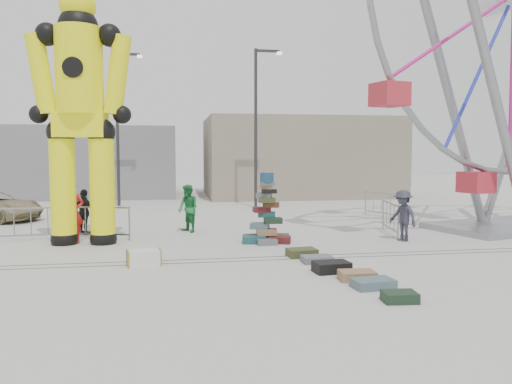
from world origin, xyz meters
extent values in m
plane|color=#9E9E99|center=(0.00, 0.00, 0.00)|extent=(90.00, 90.00, 0.00)
cube|color=#47443F|center=(0.00, 0.60, 0.00)|extent=(40.00, 0.04, 0.01)
cube|color=#47443F|center=(0.00, 1.00, 0.00)|extent=(40.00, 0.04, 0.01)
cube|color=gray|center=(7.00, 20.00, 2.50)|extent=(12.00, 8.00, 5.00)
cube|color=gray|center=(-6.00, 22.00, 2.20)|extent=(10.00, 8.00, 4.40)
cylinder|color=#2D2D30|center=(3.00, 13.00, 4.00)|extent=(0.16, 0.16, 8.00)
cube|color=#2D2D30|center=(3.60, 13.00, 7.90)|extent=(1.20, 0.15, 0.12)
cube|color=silver|center=(4.20, 13.00, 7.80)|extent=(0.25, 0.25, 0.12)
cylinder|color=#2D2D30|center=(-4.00, 15.00, 4.00)|extent=(0.16, 0.16, 8.00)
cube|color=#2D2D30|center=(-3.40, 15.00, 7.90)|extent=(1.20, 0.15, 0.12)
cube|color=silver|center=(-2.80, 15.00, 7.80)|extent=(0.25, 0.25, 0.12)
cube|color=#1C5355|center=(1.31, 3.10, 0.12)|extent=(0.76, 0.57, 0.23)
cube|color=#55161A|center=(2.10, 2.97, 0.11)|extent=(0.78, 0.64, 0.21)
cube|color=#4F2D19|center=(1.38, 3.54, 0.10)|extent=(0.64, 0.46, 0.20)
cube|color=#404422|center=(2.17, 3.41, 0.11)|extent=(0.73, 0.58, 0.21)
cube|color=slate|center=(1.66, 2.77, 0.09)|extent=(0.61, 0.41, 0.18)
cube|color=black|center=(1.80, 3.65, 0.10)|extent=(0.67, 0.54, 0.20)
cube|color=#9D734F|center=(1.72, 3.17, 0.33)|extent=(0.65, 0.47, 0.20)
cube|color=slate|center=(1.51, 3.23, 0.52)|extent=(0.67, 0.57, 0.18)
cube|color=#1C3320|center=(1.92, 3.12, 0.69)|extent=(0.57, 0.40, 0.18)
cube|color=#1C5355|center=(1.75, 3.30, 0.86)|extent=(0.60, 0.46, 0.16)
cube|color=#55161A|center=(1.58, 3.28, 1.02)|extent=(0.54, 0.40, 0.16)
cube|color=#4F2D19|center=(1.86, 3.19, 1.18)|extent=(0.57, 0.48, 0.16)
cube|color=#404422|center=(1.72, 3.13, 1.34)|extent=(0.52, 0.37, 0.14)
cube|color=slate|center=(1.65, 3.25, 1.48)|extent=(0.55, 0.47, 0.14)
cube|color=black|center=(1.80, 3.16, 1.61)|extent=(0.45, 0.31, 0.12)
cube|color=#9D734F|center=(1.69, 3.22, 1.74)|extent=(0.48, 0.38, 0.12)
cube|color=slate|center=(1.75, 3.14, 1.85)|extent=(0.41, 0.27, 0.11)
cylinder|color=navy|center=(1.72, 3.17, 2.05)|extent=(0.43, 0.43, 0.28)
sphere|color=black|center=(-4.48, 3.87, 0.16)|extent=(0.81, 0.81, 0.81)
cylinder|color=#FDFF0D|center=(-4.48, 3.87, 1.71)|extent=(0.75, 0.75, 3.43)
sphere|color=black|center=(-4.48, 3.87, 3.43)|extent=(0.86, 0.86, 0.86)
sphere|color=black|center=(-3.30, 3.76, 0.16)|extent=(0.81, 0.81, 0.81)
cylinder|color=#FDFF0D|center=(-3.30, 3.76, 1.71)|extent=(0.75, 0.75, 3.43)
sphere|color=black|center=(-3.30, 3.76, 3.43)|extent=(0.86, 0.86, 0.86)
cube|color=#FDFF0D|center=(-3.89, 3.82, 3.64)|extent=(1.57, 0.99, 0.75)
cylinder|color=#FDFF0D|center=(-3.89, 3.82, 5.25)|extent=(1.39, 1.39, 2.57)
sphere|color=black|center=(-3.89, 3.82, 6.54)|extent=(1.18, 1.18, 1.18)
sphere|color=#FDFF0D|center=(-3.89, 3.82, 7.18)|extent=(1.07, 1.07, 1.07)
sphere|color=black|center=(-4.80, 3.90, 6.32)|extent=(0.69, 0.69, 0.69)
cylinder|color=#FDFF0D|center=(-5.01, 3.92, 5.14)|extent=(0.93, 0.63, 2.41)
sphere|color=black|center=(-5.12, 3.93, 3.96)|extent=(0.56, 0.56, 0.56)
sphere|color=black|center=(-2.98, 3.73, 6.32)|extent=(0.69, 0.69, 0.69)
cylinder|color=#FDFF0D|center=(-2.77, 3.71, 5.14)|extent=(0.93, 0.63, 2.41)
sphere|color=black|center=(-2.66, 3.70, 3.96)|extent=(0.56, 0.56, 0.56)
cube|color=gray|center=(10.87, 4.38, 0.11)|extent=(5.90, 4.41, 0.21)
cylinder|color=gray|center=(9.48, 3.03, 4.21)|extent=(3.62, 1.25, 8.55)
cylinder|color=gray|center=(8.99, 4.87, 4.21)|extent=(3.62, 1.25, 8.55)
cube|color=#AE2531|center=(10.87, 4.38, 1.58)|extent=(1.16, 1.16, 0.74)
cube|color=silver|center=(-1.90, 0.52, 0.19)|extent=(0.89, 0.62, 0.38)
cube|color=#404422|center=(2.27, 0.92, 0.11)|extent=(0.84, 0.63, 0.21)
cube|color=slate|center=(2.47, 0.14, 0.08)|extent=(0.78, 0.55, 0.17)
cube|color=black|center=(2.51, -0.94, 0.13)|extent=(0.89, 0.63, 0.26)
cube|color=#9D734F|center=(2.84, -1.73, 0.10)|extent=(0.82, 0.55, 0.21)
cube|color=slate|center=(2.93, -2.39, 0.10)|extent=(0.90, 0.62, 0.19)
cube|color=#1C3320|center=(3.05, -3.39, 0.10)|extent=(0.68, 0.51, 0.20)
imported|color=red|center=(-4.27, 4.07, 0.95)|extent=(0.76, 0.56, 1.91)
imported|color=#1C7136|center=(-0.65, 5.58, 0.84)|extent=(0.98, 1.04, 1.69)
imported|color=black|center=(-4.18, 5.68, 0.78)|extent=(0.95, 0.88, 1.56)
imported|color=#2A2B39|center=(6.05, 2.71, 0.82)|extent=(0.92, 1.20, 1.63)
camera|label=1|loc=(-1.14, -12.05, 2.82)|focal=35.00mm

